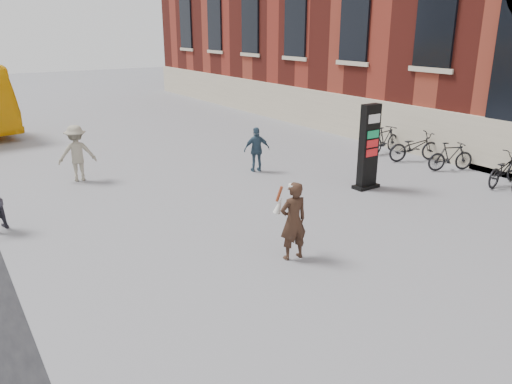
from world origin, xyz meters
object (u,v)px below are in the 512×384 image
woman (293,220)px  bike_6 (414,147)px  pedestrian_b (77,153)px  bike_4 (504,169)px  info_pylon (369,147)px  bike_5 (451,156)px  bike_7 (385,140)px  pedestrian_c (257,150)px

woman → bike_6: (8.50, 4.01, -0.34)m
pedestrian_b → bike_4: (10.77, -7.52, -0.39)m
info_pylon → bike_6: size_ratio=1.28×
bike_4 → bike_5: bearing=-7.7°
info_pylon → pedestrian_b: 8.92m
info_pylon → bike_6: 4.08m
woman → pedestrian_b: size_ratio=0.95×
info_pylon → bike_7: 4.74m
pedestrian_c → bike_7: 5.53m
pedestrian_c → bike_4: 7.68m
pedestrian_b → bike_5: (10.77, -5.63, -0.39)m
woman → pedestrian_c: woman is taller
bike_4 → bike_7: size_ratio=1.09×
pedestrian_c → bike_6: pedestrian_c is taller
bike_6 → bike_4: bearing=-161.5°
pedestrian_c → bike_7: size_ratio=0.87×
info_pylon → woman: bearing=-152.3°
bike_5 → bike_7: bike_7 is taller
pedestrian_b → bike_4: pedestrian_b is taller
pedestrian_c → bike_4: (5.51, -5.35, -0.26)m
bike_6 → bike_7: (0.00, 1.40, -0.00)m
info_pylon → bike_4: size_ratio=1.36×
pedestrian_c → bike_5: pedestrian_c is taller
info_pylon → bike_5: 3.84m
info_pylon → bike_5: size_ratio=1.56×
pedestrian_b → bike_4: 13.14m
info_pylon → pedestrian_b: (-7.01, 5.49, -0.38)m
bike_5 → woman: bearing=128.7°
pedestrian_b → pedestrian_c: pedestrian_b is taller
info_pylon → pedestrian_c: size_ratio=1.69×
bike_5 → info_pylon: bearing=110.4°
pedestrian_b → info_pylon: bearing=151.4°
woman → bike_7: woman is taller
bike_4 → bike_5: size_ratio=1.15×
info_pylon → pedestrian_c: info_pylon is taller
info_pylon → bike_5: bearing=-3.3°
info_pylon → woman: 5.43m
pedestrian_b → bike_7: 11.11m
info_pylon → bike_7: (3.76, 2.80, -0.74)m
woman → bike_5: woman is taller
pedestrian_c → bike_4: bearing=153.3°
bike_4 → bike_5: bike_4 is taller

